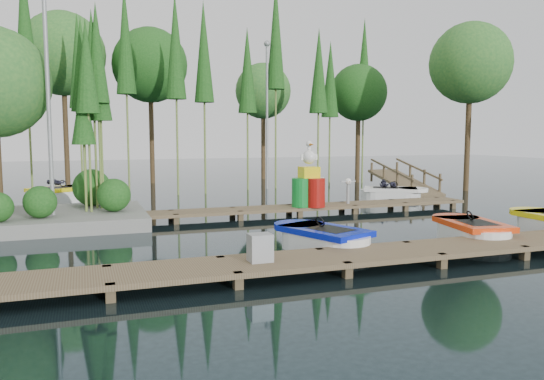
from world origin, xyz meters
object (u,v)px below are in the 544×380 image
object	(u,v)px
utility_cabinet	(260,248)
boat_red	(471,233)
yellow_barrel	(310,191)
drum_cluster	(310,187)
boat_blue	(323,240)
boat_yellow_far	(61,195)
island	(21,118)

from	to	relation	value
utility_cabinet	boat_red	bearing A→B (deg)	11.78
boat_red	yellow_barrel	distance (m)	6.07
yellow_barrel	drum_cluster	size ratio (longest dim) A/B	0.45
boat_blue	boat_red	xyz separation A→B (m)	(3.93, -0.36, -0.00)
boat_red	utility_cabinet	distance (m)	6.14
boat_yellow_far	drum_cluster	world-z (taller)	drum_cluster
island	utility_cabinet	world-z (taller)	island
boat_yellow_far	utility_cabinet	distance (m)	13.90
boat_blue	boat_yellow_far	bearing A→B (deg)	95.97
island	utility_cabinet	distance (m)	9.50
boat_yellow_far	island	bearing A→B (deg)	-108.04
yellow_barrel	drum_cluster	bearing A→B (deg)	-112.95
boat_red	drum_cluster	distance (m)	5.96
island	boat_yellow_far	bearing A→B (deg)	82.00
utility_cabinet	boat_blue	bearing A→B (deg)	37.93
boat_yellow_far	yellow_barrel	world-z (taller)	boat_yellow_far
island	drum_cluster	distance (m)	9.16
boat_red	drum_cluster	xyz separation A→B (m)	(-1.94, 5.59, 0.69)
island	boat_red	bearing A→B (deg)	-31.28
boat_yellow_far	yellow_barrel	bearing A→B (deg)	-47.90
island	drum_cluster	xyz separation A→B (m)	(8.83, -0.95, -2.24)
utility_cabinet	drum_cluster	size ratio (longest dim) A/B	0.24
boat_blue	drum_cluster	world-z (taller)	drum_cluster
island	boat_yellow_far	world-z (taller)	island
island	utility_cabinet	xyz separation A→B (m)	(4.77, -7.79, -2.62)
boat_blue	yellow_barrel	world-z (taller)	yellow_barrel
boat_blue	boat_red	bearing A→B (deg)	-26.67
utility_cabinet	yellow_barrel	bearing A→B (deg)	59.47
island	boat_blue	world-z (taller)	island
boat_yellow_far	drum_cluster	bearing A→B (deg)	-48.82
yellow_barrel	utility_cabinet	bearing A→B (deg)	-120.53
drum_cluster	boat_yellow_far	bearing A→B (deg)	141.22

